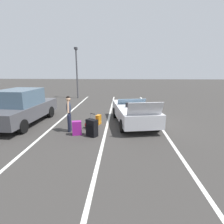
{
  "coord_description": "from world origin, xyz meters",
  "views": [
    {
      "loc": [
        -9.26,
        0.7,
        2.86
      ],
      "look_at": [
        -0.58,
        1.12,
        0.75
      ],
      "focal_mm": 29.01,
      "sensor_mm": 36.0,
      "label": 1
    }
  ],
  "objects": [
    {
      "name": "parking_lamp_post",
      "position": [
        8.16,
        4.89,
        2.77
      ],
      "size": [
        0.5,
        0.24,
        4.73
      ],
      "color": "#4C4C51",
      "rests_on": "ground_plane"
    },
    {
      "name": "ground_plane",
      "position": [
        0.0,
        0.0,
        0.0
      ],
      "size": [
        80.0,
        80.0,
        0.0
      ],
      "primitive_type": "plane",
      "color": "#383533"
    },
    {
      "name": "suitcase_small_carryon",
      "position": [
        -0.25,
        1.85,
        0.25
      ],
      "size": [
        0.39,
        0.3,
        0.5
      ],
      "rotation": [
        0.0,
        0.0,
        4.37
      ],
      "color": "orange",
      "rests_on": "ground_plane"
    },
    {
      "name": "lot_line_mid",
      "position": [
        0.0,
        1.38,
        0.0
      ],
      "size": [
        18.0,
        0.12,
        0.01
      ],
      "primitive_type": "cube",
      "color": "silver",
      "rests_on": "ground_plane"
    },
    {
      "name": "lot_line_far",
      "position": [
        0.0,
        4.08,
        0.0
      ],
      "size": [
        18.0,
        0.12,
        0.01
      ],
      "primitive_type": "cube",
      "color": "silver",
      "rests_on": "ground_plane"
    },
    {
      "name": "parked_sedan_near",
      "position": [
        -0.33,
        5.82,
        0.89
      ],
      "size": [
        4.61,
        2.1,
        1.82
      ],
      "rotation": [
        0.0,
        0.0,
        -0.07
      ],
      "color": "#4C4C51",
      "rests_on": "ground_plane"
    },
    {
      "name": "convertible_car",
      "position": [
        0.2,
        0.03,
        0.59
      ],
      "size": [
        4.38,
        2.41,
        1.52
      ],
      "rotation": [
        0.0,
        0.0,
        0.17
      ],
      "color": "silver",
      "rests_on": "ground_plane"
    },
    {
      "name": "lot_line_near",
      "position": [
        0.0,
        -1.32,
        0.0
      ],
      "size": [
        18.0,
        0.12,
        0.01
      ],
      "primitive_type": "cube",
      "color": "silver",
      "rests_on": "ground_plane"
    },
    {
      "name": "traveler_person",
      "position": [
        -1.37,
        3.05,
        0.93
      ],
      "size": [
        0.61,
        0.27,
        1.65
      ],
      "rotation": [
        0.0,
        0.0,
        -1.41
      ],
      "color": "#1E2338",
      "rests_on": "ground_plane"
    },
    {
      "name": "suitcase_medium_bright",
      "position": [
        -1.82,
        2.6,
        0.31
      ],
      "size": [
        0.33,
        0.45,
        0.62
      ],
      "rotation": [
        0.0,
        0.0,
        3.39
      ],
      "color": "#991E8C",
      "rests_on": "ground_plane"
    },
    {
      "name": "duffel_bag",
      "position": [
        -0.96,
        2.2,
        0.16
      ],
      "size": [
        0.64,
        0.68,
        0.34
      ],
      "rotation": [
        0.0,
        0.0,
        4.01
      ],
      "color": "red",
      "rests_on": "ground_plane"
    },
    {
      "name": "suitcase_large_black",
      "position": [
        -1.94,
        1.92,
        0.37
      ],
      "size": [
        0.51,
        0.55,
        0.99
      ],
      "rotation": [
        0.0,
        0.0,
        2.53
      ],
      "color": "black",
      "rests_on": "ground_plane"
    }
  ]
}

